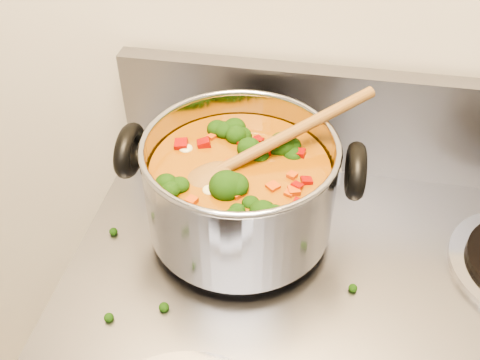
% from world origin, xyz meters
% --- Properties ---
extents(stockpot, '(0.29, 0.23, 0.14)m').
position_xyz_m(stockpot, '(-0.13, 1.31, 1.00)').
color(stockpot, '#A9A9B1').
rests_on(stockpot, electric_range).
extents(wooden_spoon, '(0.23, 0.18, 0.08)m').
position_xyz_m(wooden_spoon, '(-0.12, 1.32, 1.04)').
color(wooden_spoon, brown).
rests_on(wooden_spoon, stockpot).
extents(cooktop_crumbs, '(0.31, 0.27, 0.01)m').
position_xyz_m(cooktop_crumbs, '(-0.09, 1.40, 0.92)').
color(cooktop_crumbs, black).
rests_on(cooktop_crumbs, electric_range).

